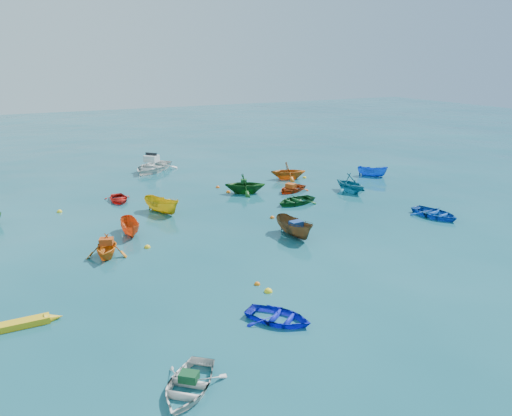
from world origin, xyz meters
name	(u,v)px	position (x,y,z in m)	size (l,w,h in m)	color
ground	(294,236)	(0.00, 0.00, 0.00)	(160.00, 160.00, 0.00)	#0B4250
dinghy_blue_sw	(278,321)	(-5.77, -8.36, 0.00)	(2.00, 2.80, 0.58)	#101AD1
dinghy_white_near	(188,390)	(-10.54, -10.88, 0.00)	(2.09, 2.92, 0.61)	silver
sampan_brown_mid	(294,236)	(0.03, -0.03, 0.00)	(1.22, 3.24, 1.25)	brown
dinghy_blue_se	(435,217)	(10.40, -1.10, 0.00)	(2.37, 3.31, 0.69)	#0D45AC
dinghy_orange_w	(108,256)	(-10.62, 1.84, 0.00)	(2.21, 2.56, 1.35)	orange
sampan_yellow_mid	(162,213)	(-5.68, 8.11, 0.00)	(1.21, 3.22, 1.24)	gold
dinghy_green_e	(295,203)	(3.69, 5.88, 0.00)	(2.25, 3.15, 0.65)	#124E20
dinghy_cyan_se	(350,192)	(9.27, 6.75, 0.00)	(2.61, 3.03, 1.59)	#177190
sampan_orange_n	(131,234)	(-8.66, 4.74, 0.00)	(1.04, 2.77, 1.07)	#DB4B14
dinghy_green_n	(245,193)	(1.66, 10.16, 0.00)	(2.71, 3.14, 1.65)	#114B16
dinghy_red_ne	(291,191)	(5.21, 8.98, 0.00)	(2.05, 2.86, 0.59)	#AB350E
sampan_blue_far	(372,176)	(14.38, 10.20, 0.00)	(1.00, 2.66, 1.03)	blue
dinghy_red_far	(119,201)	(-7.74, 12.39, 0.00)	(1.92, 2.69, 0.56)	red
dinghy_orange_far	(288,179)	(7.11, 12.73, 0.00)	(2.63, 3.05, 1.60)	#C15C12
kayak_yellow	(11,329)	(-15.54, -4.09, 0.00)	(0.53, 3.63, 0.36)	gold
motorboat_white	(152,171)	(-2.70, 21.25, 0.00)	(3.62, 5.07, 1.65)	silver
tarp_green_a	(189,377)	(-10.47, -10.80, 0.45)	(0.60, 0.45, 0.29)	#114523
tarp_blue_a	(296,224)	(0.04, -0.18, 0.80)	(0.73, 0.55, 0.36)	navy
tarp_orange_a	(106,241)	(-10.60, 1.89, 0.85)	(0.71, 0.53, 0.34)	#B44112
tarp_green_b	(244,181)	(1.57, 10.20, 0.97)	(0.59, 0.45, 0.29)	#12481B
tarp_orange_b	(291,186)	(5.12, 8.94, 0.48)	(0.74, 0.56, 0.36)	#BD4913
buoy_or_a	(257,285)	(-5.00, -4.94, 0.00)	(0.29, 0.29, 0.29)	orange
buoy_ye_a	(268,292)	(-4.90, -5.86, 0.00)	(0.39, 0.39, 0.39)	yellow
buoy_or_b	(272,218)	(0.51, 3.62, 0.00)	(0.32, 0.32, 0.32)	#DA5A0B
buoy_ye_b	(147,248)	(-8.36, 2.09, 0.00)	(0.36, 0.36, 0.36)	yellow
buoy_or_c	(228,192)	(0.56, 10.95, 0.00)	(0.35, 0.35, 0.35)	orange
buoy_ye_c	(169,201)	(-4.38, 10.66, 0.00)	(0.35, 0.35, 0.35)	gold
buoy_or_d	(249,192)	(2.17, 10.42, 0.00)	(0.32, 0.32, 0.32)	#D14B0B
buoy_ye_d	(60,212)	(-11.99, 11.48, 0.00)	(0.37, 0.37, 0.37)	yellow
buoy_or_e	(218,188)	(0.40, 12.71, 0.00)	(0.33, 0.33, 0.33)	#FF5A0D
buoy_ye_e	(304,178)	(8.59, 12.38, 0.00)	(0.32, 0.32, 0.32)	yellow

